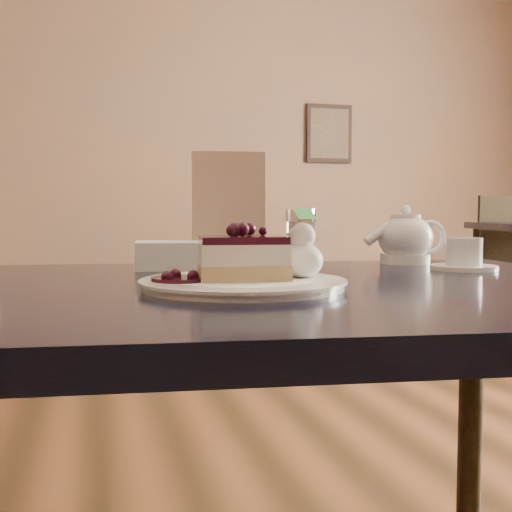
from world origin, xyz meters
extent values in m
cube|color=#806757|center=(0.00, 5.00, 1.50)|extent=(8.00, 0.02, 3.00)
cube|color=black|center=(1.80, 4.97, 1.60)|extent=(0.45, 0.03, 0.55)
cube|color=black|center=(-0.24, 0.08, 0.74)|extent=(1.29, 0.93, 0.04)
cylinder|color=black|center=(0.34, 0.37, 0.36)|extent=(0.05, 0.05, 0.72)
cylinder|color=white|center=(-0.24, 0.03, 0.76)|extent=(0.28, 0.28, 0.01)
cube|color=tan|center=(-0.24, 0.03, 0.78)|extent=(0.13, 0.10, 0.02)
cube|color=beige|center=(-0.24, 0.03, 0.81)|extent=(0.13, 0.10, 0.03)
cube|color=black|center=(-0.24, 0.03, 0.83)|extent=(0.13, 0.09, 0.01)
ellipsoid|color=white|center=(-0.15, 0.03, 0.79)|extent=(0.06, 0.06, 0.05)
cylinder|color=black|center=(-0.33, 0.04, 0.77)|extent=(0.08, 0.08, 0.01)
cylinder|color=white|center=(0.22, 0.21, 0.76)|extent=(0.12, 0.12, 0.01)
cylinder|color=white|center=(0.22, 0.21, 0.79)|extent=(0.06, 0.06, 0.05)
ellipsoid|color=white|center=(0.18, 0.36, 0.80)|extent=(0.11, 0.11, 0.09)
cylinder|color=white|center=(0.18, 0.36, 0.86)|extent=(0.06, 0.06, 0.01)
cylinder|color=white|center=(0.10, 0.36, 0.80)|extent=(0.06, 0.02, 0.05)
cube|color=beige|center=(-0.18, 0.41, 0.87)|extent=(0.14, 0.05, 0.22)
cylinder|color=white|center=(-0.04, 0.39, 0.80)|extent=(0.06, 0.06, 0.09)
cylinder|color=silver|center=(-0.04, 0.39, 0.86)|extent=(0.06, 0.06, 0.03)
cube|color=white|center=(-0.30, 0.37, 0.78)|extent=(0.13, 0.13, 0.05)
cylinder|color=black|center=(2.04, 2.89, 0.37)|extent=(0.05, 0.05, 0.75)
camera|label=1|loc=(-0.45, -0.82, 0.86)|focal=45.00mm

